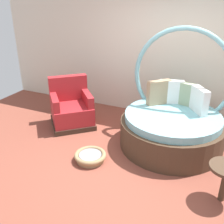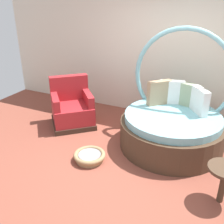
% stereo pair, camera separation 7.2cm
% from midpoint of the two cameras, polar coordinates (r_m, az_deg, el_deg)
% --- Properties ---
extents(ground_plane, '(8.00, 8.00, 0.02)m').
position_cam_midpoint_polar(ground_plane, '(4.19, 4.58, -11.26)').
color(ground_plane, brown).
extents(back_wall, '(8.00, 0.12, 2.89)m').
position_cam_midpoint_polar(back_wall, '(5.42, 12.70, 13.44)').
color(back_wall, silver).
rests_on(back_wall, ground_plane).
extents(round_daybed, '(1.74, 1.74, 1.97)m').
position_cam_midpoint_polar(round_daybed, '(4.59, 12.71, -2.30)').
color(round_daybed, '#473323').
rests_on(round_daybed, ground_plane).
extents(red_armchair, '(1.13, 1.13, 0.94)m').
position_cam_midpoint_polar(red_armchair, '(5.27, -9.25, 0.68)').
color(red_armchair, '#38281E').
rests_on(red_armchair, ground_plane).
extents(pet_basket, '(0.51, 0.51, 0.13)m').
position_cam_midpoint_polar(pet_basket, '(4.22, -5.27, -9.66)').
color(pet_basket, '#9E7F56').
rests_on(pet_basket, ground_plane).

